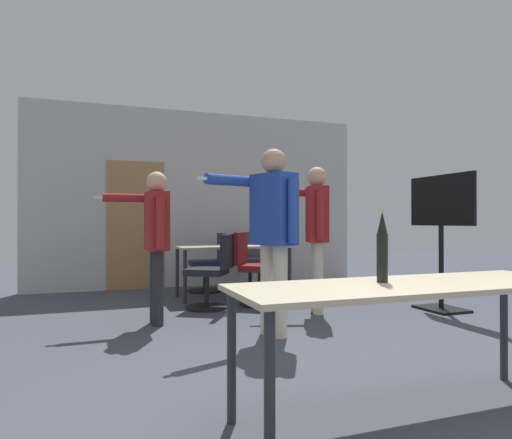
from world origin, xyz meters
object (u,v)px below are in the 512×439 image
person_far_watching (272,222)px  office_chair_mid_tucked (210,265)px  person_center_tall (316,224)px  person_left_plaid (155,231)px  tv_screen (441,226)px  office_chair_side_rolled (254,271)px  office_chair_far_left (249,262)px  office_chair_far_right (213,274)px  beer_bottle (382,248)px  drink_cup (240,241)px

person_far_watching → office_chair_mid_tucked: 2.95m
person_center_tall → person_left_plaid: bearing=106.9°
person_center_tall → tv_screen: bearing=-85.9°
person_left_plaid → office_chair_side_rolled: (1.36, 0.70, -0.53)m
office_chair_mid_tucked → office_chair_far_left: 0.70m
person_left_plaid → office_chair_mid_tucked: (1.10, 2.01, -0.56)m
person_center_tall → person_left_plaid: size_ratio=1.08×
person_far_watching → office_chair_far_left: bearing=-34.9°
person_far_watching → office_chair_side_rolled: person_far_watching is taller
office_chair_side_rolled → office_chair_mid_tucked: office_chair_side_rolled is taller
person_center_tall → office_chair_far_right: (-1.08, 0.66, -0.63)m
tv_screen → beer_bottle: 3.39m
office_chair_far_right → tv_screen: bearing=-80.4°
office_chair_side_rolled → office_chair_mid_tucked: size_ratio=1.05×
person_far_watching → office_chair_far_right: 1.63m
tv_screen → person_center_tall: (-1.52, 0.38, 0.03)m
office_chair_side_rolled → office_chair_far_left: 1.48m
person_center_tall → beer_bottle: person_center_tall is taller
beer_bottle → tv_screen: bearing=42.6°
person_far_watching → office_chair_side_rolled: 1.73m
office_chair_side_rolled → drink_cup: size_ratio=8.20×
drink_cup → office_chair_far_right: bearing=-129.4°
tv_screen → office_chair_far_right: (-2.60, 1.03, -0.59)m
person_left_plaid → tv_screen: bearing=-98.1°
office_chair_side_rolled → drink_cup: (0.02, 0.65, 0.35)m
office_chair_far_right → drink_cup: (0.60, 0.73, 0.37)m
person_center_tall → drink_cup: person_center_tall is taller
office_chair_mid_tucked → drink_cup: bearing=-152.5°
person_center_tall → office_chair_mid_tucked: size_ratio=1.92×
person_center_tall → office_chair_far_right: 1.41m
person_far_watching → person_left_plaid: bearing=28.6°
tv_screen → office_chair_far_right: bearing=-111.7°
person_far_watching → beer_bottle: (-0.08, -1.84, -0.14)m
office_chair_far_left → person_far_watching: bearing=82.1°
tv_screen → office_chair_side_rolled: bearing=-118.9°
office_chair_mid_tucked → beer_bottle: 4.75m
office_chair_far_left → beer_bottle: (-0.89, -4.83, 0.51)m
tv_screen → office_chair_mid_tucked: tv_screen is taller
person_far_watching → office_chair_side_rolled: (0.38, 1.57, -0.63)m
person_far_watching → office_chair_far_right: bearing=-12.4°
person_left_plaid → office_chair_side_rolled: size_ratio=1.70×
person_left_plaid → beer_bottle: person_left_plaid is taller
person_left_plaid → drink_cup: person_left_plaid is taller
person_left_plaid → office_chair_side_rolled: person_left_plaid is taller
tv_screen → office_chair_far_left: (-1.60, 2.54, -0.61)m
beer_bottle → office_chair_far_left: bearing=79.6°
office_chair_far_right → office_chair_far_left: office_chair_far_right is taller
office_chair_far_left → tv_screen: bearing=129.4°
person_left_plaid → office_chair_far_left: person_left_plaid is taller
office_chair_side_rolled → office_chair_mid_tucked: (-0.26, 1.30, -0.03)m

